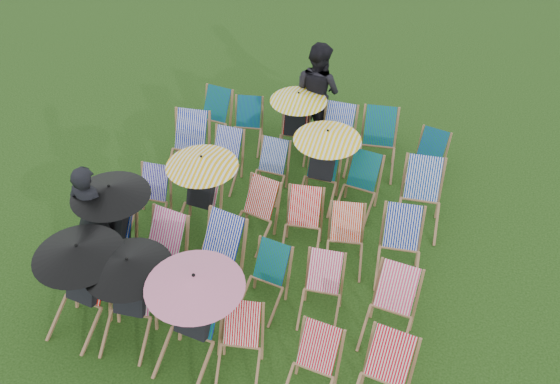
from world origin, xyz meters
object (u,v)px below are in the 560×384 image
(deckchair_29, at_px, (427,160))
(deckchair_0, at_px, (78,285))
(deckchair_5, at_px, (382,382))
(person_left, at_px, (92,215))
(person_rear, at_px, (318,92))

(deckchair_29, bearing_deg, deckchair_0, -119.40)
(deckchair_5, xyz_separation_m, person_left, (-4.42, 1.17, 0.38))
(deckchair_0, bearing_deg, person_left, 118.05)
(deckchair_5, bearing_deg, person_rear, 120.12)
(deckchair_5, relative_size, deckchair_29, 1.09)
(deckchair_5, distance_m, person_left, 4.59)
(deckchair_0, relative_size, person_left, 0.80)
(person_rear, bearing_deg, deckchair_0, 98.21)
(deckchair_0, distance_m, person_rear, 5.49)
(deckchair_0, bearing_deg, person_rear, 77.79)
(person_left, distance_m, person_rear, 4.63)
(deckchair_29, bearing_deg, person_left, -130.66)
(deckchair_0, relative_size, deckchair_29, 1.59)
(deckchair_0, xyz_separation_m, person_left, (-0.44, 1.12, 0.13))
(deckchair_0, distance_m, person_left, 1.21)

